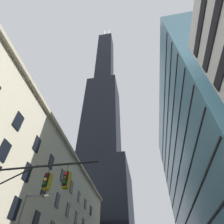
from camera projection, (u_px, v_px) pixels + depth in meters
name	position (u px, v px, depth m)	size (l,w,h in m)	color
station_building	(19.00, 209.00, 31.18)	(15.04, 59.96, 23.53)	#B2A88E
dark_skyscraper	(101.00, 138.00, 107.68)	(29.79, 29.79, 224.96)	black
glass_office_midrise	(222.00, 162.00, 39.27)	(18.75, 48.21, 42.98)	teal
traffic_signal_mast	(26.00, 198.00, 11.19)	(7.30, 0.63, 7.84)	black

